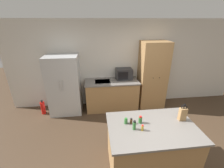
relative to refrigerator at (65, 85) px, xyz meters
name	(u,v)px	position (x,y,z in m)	size (l,w,h in m)	color
ground_plane	(151,157)	(1.92, -1.95, -0.85)	(14.00, 14.00, 0.00)	#423021
wall_back	(128,64)	(1.92, 0.38, 0.45)	(7.20, 0.06, 2.60)	beige
refrigerator	(65,85)	(0.00, 0.00, 0.00)	(0.87, 0.72, 1.70)	#B7BABC
back_counter	(112,94)	(1.36, 0.02, -0.40)	(1.57, 0.69, 0.90)	#9E7547
pantry_cabinet	(152,76)	(2.59, 0.05, 0.16)	(0.77, 0.63, 2.02)	#9E7547
kitchen_island	(150,147)	(1.80, -2.10, -0.39)	(1.49, 1.00, 0.91)	#9E7547
microwave	(124,74)	(1.74, 0.16, 0.21)	(0.48, 0.35, 0.32)	#232326
knife_block	(183,114)	(2.38, -1.99, 0.18)	(0.12, 0.08, 0.33)	#9E7547
spice_bottle_tall_dark	(134,125)	(1.47, -2.13, 0.14)	(0.05, 0.05, 0.17)	#337033
spice_bottle_short_red	(126,121)	(1.37, -1.97, 0.11)	(0.06, 0.06, 0.11)	#337033
spice_bottle_amber_oil	(140,120)	(1.62, -1.98, 0.12)	(0.06, 0.06, 0.13)	#337033
spice_bottle_green_herb	(142,128)	(1.60, -2.18, 0.11)	(0.04, 0.04, 0.10)	gold
spice_bottle_pale_salt	(131,121)	(1.46, -1.98, 0.11)	(0.04, 0.04, 0.10)	#563319
fire_extinguisher	(43,108)	(-0.68, -0.08, -0.65)	(0.12, 0.12, 0.45)	red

